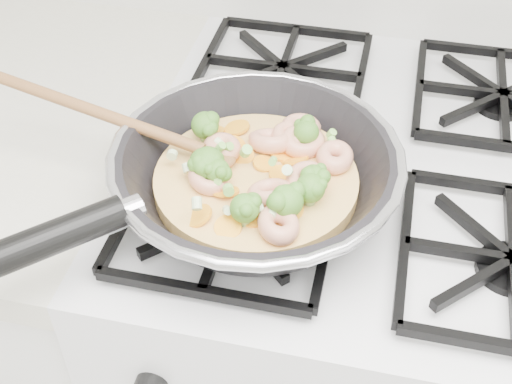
# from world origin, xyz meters

# --- Properties ---
(stove) EXTENTS (0.60, 0.60, 0.92)m
(stove) POSITION_xyz_m (0.00, 1.70, 0.46)
(stove) COLOR silver
(stove) RESTS_ON ground
(skillet) EXTENTS (0.48, 0.41, 0.09)m
(skillet) POSITION_xyz_m (-0.13, 1.58, 0.96)
(skillet) COLOR black
(skillet) RESTS_ON stove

